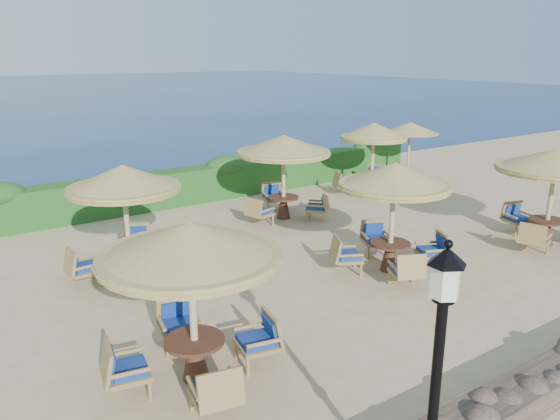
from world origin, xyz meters
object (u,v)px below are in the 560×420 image
at_px(cafe_set_1, 393,199).
at_px(extra_parasol, 410,128).
at_px(lamp_post, 434,407).
at_px(cafe_set_4, 284,158).
at_px(cafe_set_3, 125,199).
at_px(cafe_set_2, 554,174).
at_px(cafe_set_0, 191,273).
at_px(cafe_set_5, 373,146).

bearing_deg(cafe_set_1, extra_parasol, 40.59).
bearing_deg(lamp_post, cafe_set_4, 62.77).
xyz_separation_m(extra_parasol, cafe_set_3, (-12.78, -3.18, -0.31)).
relative_size(cafe_set_1, cafe_set_2, 0.92).
xyz_separation_m(cafe_set_0, cafe_set_5, (10.68, 7.21, -0.02)).
distance_m(cafe_set_3, cafe_set_4, 5.88).
relative_size(cafe_set_1, cafe_set_3, 1.02).
xyz_separation_m(extra_parasol, cafe_set_4, (-7.16, -1.43, -0.23)).
bearing_deg(extra_parasol, cafe_set_2, -109.35).
bearing_deg(cafe_set_1, cafe_set_3, 148.21).
height_order(cafe_set_0, cafe_set_5, same).
height_order(cafe_set_0, cafe_set_1, same).
height_order(cafe_set_1, cafe_set_2, same).
bearing_deg(cafe_set_0, extra_parasol, 30.70).
relative_size(lamp_post, cafe_set_1, 1.17).
bearing_deg(extra_parasol, cafe_set_0, -149.30).
distance_m(cafe_set_1, cafe_set_4, 5.02).
relative_size(lamp_post, extra_parasol, 1.38).
bearing_deg(extra_parasol, cafe_set_1, -139.41).
relative_size(cafe_set_0, cafe_set_3, 1.04).
bearing_deg(lamp_post, cafe_set_3, 91.17).
xyz_separation_m(cafe_set_3, cafe_set_4, (5.62, 1.75, 0.09)).
height_order(cafe_set_0, cafe_set_2, same).
height_order(lamp_post, cafe_set_2, lamp_post).
bearing_deg(cafe_set_1, lamp_post, -132.43).
xyz_separation_m(cafe_set_2, cafe_set_5, (-0.08, 6.77, -0.15)).
relative_size(cafe_set_1, cafe_set_4, 0.96).
distance_m(cafe_set_2, cafe_set_5, 6.77).
relative_size(cafe_set_3, cafe_set_5, 1.01).
relative_size(lamp_post, cafe_set_3, 1.19).
xyz_separation_m(extra_parasol, cafe_set_5, (-2.72, -0.74, -0.36)).
distance_m(lamp_post, cafe_set_0, 4.13).
distance_m(cafe_set_1, cafe_set_3, 6.19).
distance_m(cafe_set_4, cafe_set_5, 4.50).
bearing_deg(cafe_set_5, extra_parasol, 15.33).
xyz_separation_m(cafe_set_0, cafe_set_4, (6.23, 6.52, 0.11)).
distance_m(cafe_set_2, cafe_set_3, 11.03).
height_order(cafe_set_4, cafe_set_5, same).
xyz_separation_m(cafe_set_3, cafe_set_5, (10.06, 2.44, -0.04)).
height_order(cafe_set_3, cafe_set_4, same).
xyz_separation_m(cafe_set_0, cafe_set_2, (10.76, 0.44, 0.13)).
bearing_deg(cafe_set_3, cafe_set_4, 17.27).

